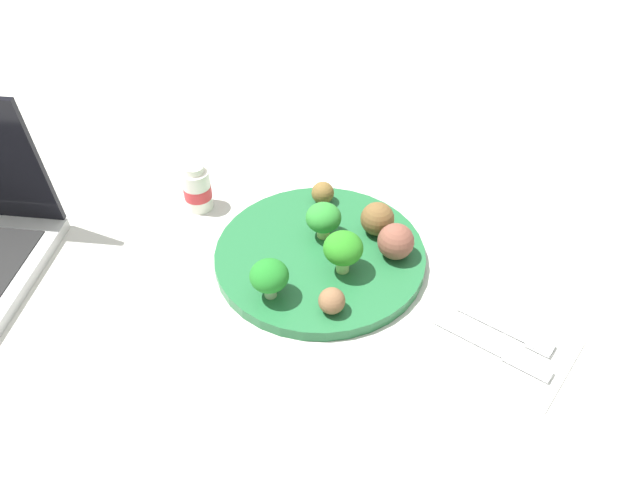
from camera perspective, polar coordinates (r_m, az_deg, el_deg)
ground_plane at (r=0.84m, az=0.00°, el=-1.83°), size 4.00×4.00×0.00m
plate at (r=0.83m, az=0.00°, el=-1.43°), size 0.28×0.28×0.02m
broccoli_floret_far_rim at (r=0.75m, az=-4.65°, el=-3.33°), size 0.05×0.05×0.05m
broccoli_floret_near_rim at (r=0.83m, az=0.32°, el=2.00°), size 0.05×0.05×0.05m
broccoli_floret_front_left at (r=0.78m, az=2.13°, el=-0.83°), size 0.05×0.05×0.06m
meatball_near_rim at (r=0.81m, az=6.93°, el=-0.13°), size 0.05×0.05×0.05m
meatball_center at (r=0.90m, az=0.25°, el=4.32°), size 0.03×0.03×0.03m
meatball_back_left at (r=0.85m, az=5.26°, el=1.94°), size 0.05×0.05×0.05m
meatball_front_left at (r=0.74m, az=1.08°, el=-5.57°), size 0.03×0.03×0.03m
napkin at (r=0.77m, az=15.80°, el=-8.70°), size 0.18×0.13×0.01m
fork at (r=0.78m, az=16.95°, el=-7.86°), size 0.12×0.03×0.01m
knife at (r=0.76m, az=15.78°, el=-9.55°), size 0.15×0.03×0.01m
yogurt_bottle at (r=0.92m, az=-11.14°, el=4.60°), size 0.04×0.04×0.07m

